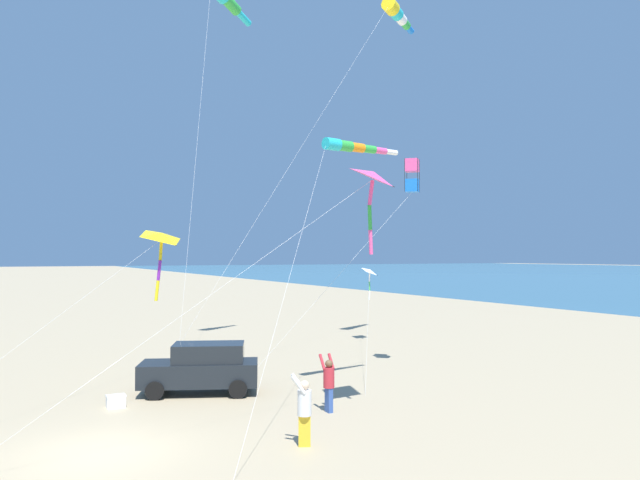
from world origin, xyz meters
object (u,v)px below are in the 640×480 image
at_px(person_adult_flyer, 304,407).
at_px(kite_windsock_yellow_midlevel, 397,14).
at_px(cooler_box, 116,401).
at_px(kite_delta_orange_high_right, 373,178).
at_px(kite_delta_small_distant, 370,272).
at_px(kite_box_black_fish_shape, 412,176).
at_px(kite_windsock_blue_topmost, 353,147).
at_px(kite_delta_long_streamer_left, 162,238).
at_px(parked_car, 202,368).
at_px(person_child_green_jacket, 329,381).

bearing_deg(person_adult_flyer, kite_windsock_yellow_midlevel, -131.46).
relative_size(cooler_box, kite_windsock_yellow_midlevel, 0.03).
distance_m(kite_delta_orange_high_right, kite_windsock_yellow_midlevel, 19.30).
xyz_separation_m(person_adult_flyer, kite_delta_small_distant, (-12.25, -16.69, 3.08)).
xyz_separation_m(cooler_box, kite_delta_small_distant, (-16.09, -9.96, 3.92)).
relative_size(kite_box_black_fish_shape, kite_windsock_blue_topmost, 1.00).
height_order(kite_windsock_blue_topmost, kite_windsock_yellow_midlevel, kite_windsock_yellow_midlevel).
distance_m(cooler_box, kite_box_black_fish_shape, 15.29).
bearing_deg(kite_windsock_blue_topmost, kite_delta_long_streamer_left, -50.14).
bearing_deg(person_adult_flyer, parked_car, -85.10).
bearing_deg(kite_delta_small_distant, cooler_box, 31.75).
xyz_separation_m(cooler_box, kite_delta_long_streamer_left, (-2.60, -4.90, 5.64)).
bearing_deg(kite_box_black_fish_shape, person_child_green_jacket, 35.06).
distance_m(kite_box_black_fish_shape, kite_delta_small_distant, 10.73).
relative_size(kite_box_black_fish_shape, kite_delta_small_distant, 0.73).
bearing_deg(parked_car, cooler_box, 13.80).
relative_size(person_adult_flyer, kite_delta_long_streamer_left, 0.18).
bearing_deg(kite_delta_small_distant, person_child_green_jacket, 54.06).
height_order(kite_delta_orange_high_right, kite_windsock_yellow_midlevel, kite_windsock_yellow_midlevel).
bearing_deg(kite_windsock_blue_topmost, kite_windsock_yellow_midlevel, -131.55).
height_order(cooler_box, person_adult_flyer, person_adult_flyer).
distance_m(person_adult_flyer, kite_windsock_blue_topmost, 10.46).
relative_size(kite_delta_long_streamer_left, kite_windsock_yellow_midlevel, 0.54).
bearing_deg(kite_box_black_fish_shape, cooler_box, 3.76).
height_order(cooler_box, kite_delta_orange_high_right, kite_delta_orange_high_right).
distance_m(kite_box_black_fish_shape, kite_windsock_yellow_midlevel, 12.70).
height_order(kite_delta_orange_high_right, kite_windsock_blue_topmost, kite_windsock_blue_topmost).
relative_size(person_child_green_jacket, kite_windsock_blue_topmost, 0.20).
distance_m(kite_delta_long_streamer_left, kite_windsock_yellow_midlevel, 19.12).
relative_size(cooler_box, kite_delta_long_streamer_left, 0.06).
height_order(kite_box_black_fish_shape, kite_delta_long_streamer_left, kite_box_black_fish_shape).
distance_m(kite_windsock_blue_topmost, kite_delta_long_streamer_left, 9.32).
bearing_deg(kite_windsock_yellow_midlevel, parked_car, 26.83).
xyz_separation_m(person_adult_flyer, kite_windsock_blue_topmost, (-4.34, -4.95, 8.12)).
xyz_separation_m(person_adult_flyer, kite_delta_orange_high_right, (-3.20, -1.63, 6.52)).
bearing_deg(kite_delta_long_streamer_left, person_adult_flyer, 96.08).
xyz_separation_m(parked_car, kite_delta_long_streamer_left, (0.59, -4.11, 4.90)).
height_order(person_adult_flyer, person_child_green_jacket, person_adult_flyer).
xyz_separation_m(kite_delta_orange_high_right, kite_delta_long_streamer_left, (4.43, -10.00, -1.72)).
height_order(kite_box_black_fish_shape, kite_windsock_yellow_midlevel, kite_windsock_yellow_midlevel).
bearing_deg(person_adult_flyer, kite_windsock_blue_topmost, -131.29).
height_order(kite_delta_long_streamer_left, kite_windsock_yellow_midlevel, kite_windsock_yellow_midlevel).
relative_size(kite_delta_small_distant, kite_windsock_yellow_midlevel, 0.67).
xyz_separation_m(kite_box_black_fish_shape, kite_windsock_yellow_midlevel, (-3.65, -6.61, 10.21)).
distance_m(person_child_green_jacket, kite_delta_small_distant, 17.27).
relative_size(kite_box_black_fish_shape, kite_windsock_yellow_midlevel, 0.48).
bearing_deg(cooler_box, kite_box_black_fish_shape, -176.24).
relative_size(kite_delta_orange_high_right, kite_box_black_fish_shape, 1.34).
distance_m(kite_delta_orange_high_right, kite_box_black_fish_shape, 8.29).
bearing_deg(parked_car, kite_windsock_yellow_midlevel, -153.17).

